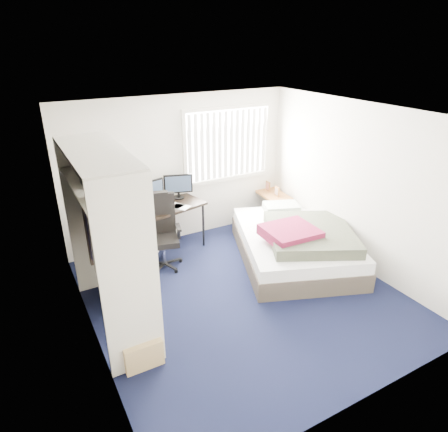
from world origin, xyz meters
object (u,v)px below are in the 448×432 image
bed (296,243)px  nightstand (271,196)px  office_chair (162,239)px  desk (152,207)px

bed → nightstand: bearing=70.6°
office_chair → nightstand: size_ratio=1.31×
bed → office_chair: bearing=155.0°
desk → office_chair: bearing=-92.3°
desk → office_chair: size_ratio=1.50×
desk → nightstand: 2.42m
office_chair → desk: bearing=87.7°
nightstand → bed: nightstand is taller
desk → nightstand: (2.40, 0.09, -0.30)m
office_chair → nightstand: office_chair is taller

